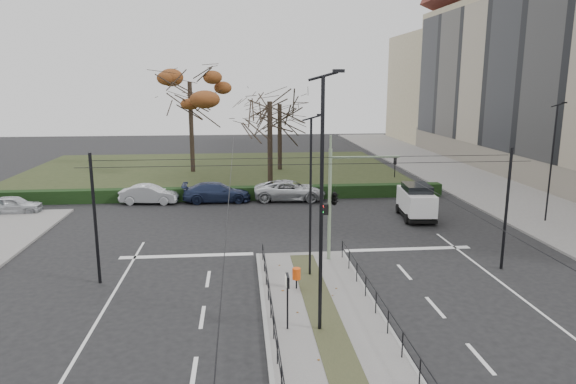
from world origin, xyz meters
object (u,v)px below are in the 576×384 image
object	(u,v)px
bare_tree_center	(280,109)
bare_tree_near	(270,108)
litter_bin	(296,274)
streetlamp_sidewalk	(552,162)
parked_car_first	(13,205)
parked_car_third	(217,192)
streetlamp_median_far	(311,196)
streetlamp_median_near	(322,204)
traffic_light	(336,196)
white_van	(416,201)
info_panel	(287,287)
rust_tree	(190,82)
parked_car_fourth	(290,190)
parked_car_second	(149,194)

from	to	relation	value
bare_tree_center	bare_tree_near	world-z (taller)	bare_tree_near
litter_bin	streetlamp_sidewalk	distance (m)	20.27
parked_car_first	parked_car_third	world-z (taller)	parked_car_third
streetlamp_median_far	litter_bin	bearing A→B (deg)	-117.52
bare_tree_near	streetlamp_median_near	bearing A→B (deg)	-89.69
litter_bin	bare_tree_center	bearing A→B (deg)	86.75
traffic_light	streetlamp_median_near	xyz separation A→B (m)	(-1.95, -7.51, 1.41)
parked_car_third	bare_tree_near	xyz separation A→B (m)	(4.46, 5.80, 6.11)
litter_bin	parked_car_first	xyz separation A→B (m)	(-18.12, 15.39, -0.16)
streetlamp_sidewalk	streetlamp_median_near	bearing A→B (deg)	-141.52
streetlamp_median_near	parked_car_first	bearing A→B (deg)	134.00
litter_bin	bare_tree_center	distance (m)	32.38
streetlamp_sidewalk	parked_car_first	size ratio (longest dim) A/B	2.02
parked_car_first	bare_tree_center	distance (m)	26.47
streetlamp_median_near	streetlamp_median_far	bearing A→B (deg)	86.02
litter_bin	streetlamp_median_near	bearing A→B (deg)	-83.36
parked_car_third	white_van	size ratio (longest dim) A/B	1.16
info_panel	streetlamp_sidewalk	distance (m)	22.76
litter_bin	traffic_light	bearing A→B (deg)	56.76
litter_bin	streetlamp_sidewalk	world-z (taller)	streetlamp_sidewalk
rust_tree	streetlamp_median_near	bearing A→B (deg)	-77.86
parked_car_fourth	bare_tree_center	bearing A→B (deg)	3.85
streetlamp_sidewalk	parked_car_fourth	xyz separation A→B (m)	(-16.01, 8.13, -3.26)
traffic_light	bare_tree_center	world-z (taller)	bare_tree_center
parked_car_third	parked_car_first	bearing A→B (deg)	98.86
traffic_light	bare_tree_near	xyz separation A→B (m)	(-2.10, 19.94, 3.43)
traffic_light	parked_car_third	distance (m)	15.81
parked_car_fourth	bare_tree_near	distance (m)	8.47
litter_bin	white_van	world-z (taller)	white_van
streetlamp_median_far	parked_car_first	distance (m)	23.67
streetlamp_median_near	rust_tree	world-z (taller)	rust_tree
traffic_light	litter_bin	xyz separation A→B (m)	(-2.40, -3.66, -2.63)
white_van	litter_bin	bearing A→B (deg)	-129.04
parked_car_fourth	white_van	xyz separation A→B (m)	(7.89, -6.26, 0.45)
traffic_light	info_panel	world-z (taller)	traffic_light
parked_car_fourth	rust_tree	world-z (taller)	rust_tree
parked_car_second	streetlamp_sidewalk	bearing A→B (deg)	-100.95
streetlamp_sidewalk	litter_bin	bearing A→B (deg)	-150.98
traffic_light	streetlamp_median_far	world-z (taller)	streetlamp_median_far
streetlamp_median_near	bare_tree_center	xyz separation A→B (m)	(1.36, 35.69, 1.49)
rust_tree	parked_car_second	bearing A→B (deg)	-98.66
white_van	parked_car_first	bearing A→B (deg)	172.11
streetlamp_median_far	parked_car_second	bearing A→B (deg)	121.91
streetlamp_sidewalk	rust_tree	xyz separation A→B (m)	(-24.62, 21.65, 5.01)
parked_car_second	bare_tree_center	size ratio (longest dim) A/B	0.48
parked_car_fourth	bare_tree_near	bearing A→B (deg)	16.84
parked_car_first	parked_car_fourth	distance (m)	19.77
info_panel	parked_car_third	bearing A→B (deg)	99.00
traffic_light	parked_car_third	bearing A→B (deg)	114.89
traffic_light	streetlamp_median_near	bearing A→B (deg)	-104.57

